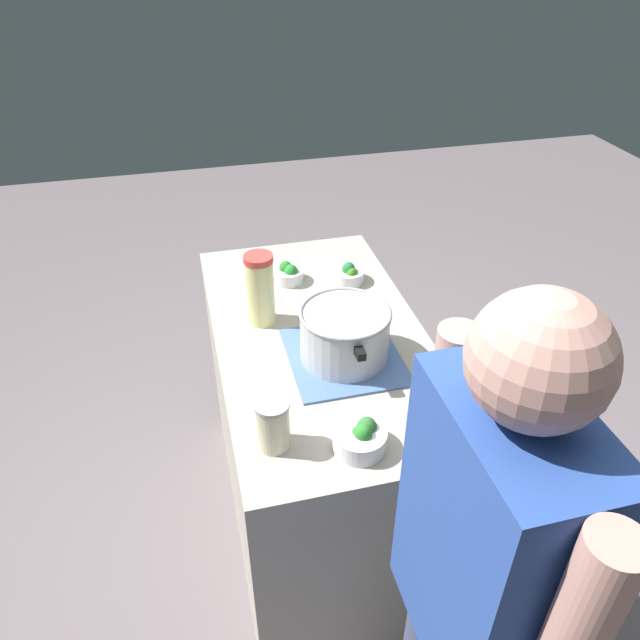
% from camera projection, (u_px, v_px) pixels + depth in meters
% --- Properties ---
extents(ground_plane, '(8.00, 8.00, 0.00)m').
position_uv_depth(ground_plane, '(320.00, 515.00, 2.43)').
color(ground_plane, slate).
extents(counter_slab, '(1.24, 0.66, 0.92)m').
position_uv_depth(counter_slab, '(320.00, 435.00, 2.17)').
color(counter_slab, '#A89E90').
rests_on(counter_slab, ground_plane).
extents(dish_cloth, '(0.35, 0.33, 0.01)m').
position_uv_depth(dish_cloth, '(344.00, 356.00, 1.80)').
color(dish_cloth, '#4D6DA8').
rests_on(dish_cloth, counter_slab).
extents(cooking_pot, '(0.34, 0.27, 0.16)m').
position_uv_depth(cooking_pot, '(345.00, 333.00, 1.75)').
color(cooking_pot, '#B7B7BC').
rests_on(cooking_pot, dish_cloth).
extents(lemonade_pitcher, '(0.09, 0.09, 0.24)m').
position_uv_depth(lemonade_pitcher, '(260.00, 289.00, 1.89)').
color(lemonade_pitcher, '#E8E290').
rests_on(lemonade_pitcher, counter_slab).
extents(mason_jar, '(0.09, 0.09, 0.14)m').
position_uv_depth(mason_jar, '(273.00, 424.00, 1.47)').
color(mason_jar, beige).
rests_on(mason_jar, counter_slab).
extents(broccoli_bowl_front, '(0.12, 0.12, 0.08)m').
position_uv_depth(broccoli_bowl_front, '(348.00, 274.00, 2.15)').
color(broccoli_bowl_front, silver).
rests_on(broccoli_bowl_front, counter_slab).
extents(broccoli_bowl_center, '(0.11, 0.11, 0.08)m').
position_uv_depth(broccoli_bowl_center, '(288.00, 274.00, 2.15)').
color(broccoli_bowl_center, silver).
rests_on(broccoli_bowl_center, counter_slab).
extents(broccoli_bowl_back, '(0.14, 0.14, 0.08)m').
position_uv_depth(broccoli_bowl_back, '(360.00, 438.00, 1.49)').
color(broccoli_bowl_back, silver).
rests_on(broccoli_bowl_back, counter_slab).
extents(person_cook, '(0.50, 0.20, 1.65)m').
position_uv_depth(person_cook, '(470.00, 617.00, 1.15)').
color(person_cook, '#404866').
rests_on(person_cook, ground_plane).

